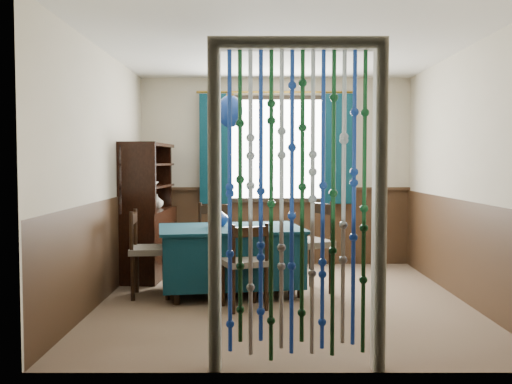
{
  "coord_description": "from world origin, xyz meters",
  "views": [
    {
      "loc": [
        -0.27,
        -5.66,
        1.38
      ],
      "look_at": [
        -0.27,
        0.27,
        1.07
      ],
      "focal_mm": 40.0,
      "sensor_mm": 36.0,
      "label": 1
    }
  ],
  "objects_px": {
    "sideboard": "(148,229)",
    "vase_table": "(219,217)",
    "dining_table": "(230,255)",
    "vase_sideboard": "(157,200)",
    "bowl_shelf": "(149,184)",
    "pendant_lamp": "(230,111)",
    "chair_near": "(245,263)",
    "chair_right": "(308,244)",
    "chair_far": "(220,240)",
    "chair_left": "(148,251)"
  },
  "relations": [
    {
      "from": "chair_right",
      "to": "sideboard",
      "type": "bearing_deg",
      "value": 39.78
    },
    {
      "from": "chair_left",
      "to": "chair_right",
      "type": "xyz_separation_m",
      "value": [
        1.66,
        0.21,
        0.04
      ]
    },
    {
      "from": "chair_left",
      "to": "pendant_lamp",
      "type": "xyz_separation_m",
      "value": [
        0.84,
        0.1,
        1.43
      ]
    },
    {
      "from": "chair_right",
      "to": "vase_sideboard",
      "type": "relative_size",
      "value": 5.03
    },
    {
      "from": "sideboard",
      "to": "bowl_shelf",
      "type": "xyz_separation_m",
      "value": [
        0.06,
        -0.26,
        0.56
      ]
    },
    {
      "from": "chair_near",
      "to": "chair_left",
      "type": "bearing_deg",
      "value": 131.61
    },
    {
      "from": "chair_far",
      "to": "chair_right",
      "type": "distance_m",
      "value": 1.09
    },
    {
      "from": "vase_table",
      "to": "chair_far",
      "type": "bearing_deg",
      "value": 92.45
    },
    {
      "from": "chair_right",
      "to": "vase_table",
      "type": "xyz_separation_m",
      "value": [
        -0.95,
        -0.03,
        0.28
      ]
    },
    {
      "from": "chair_far",
      "to": "vase_table",
      "type": "relative_size",
      "value": 4.81
    },
    {
      "from": "dining_table",
      "to": "bowl_shelf",
      "type": "bearing_deg",
      "value": 134.55
    },
    {
      "from": "chair_near",
      "to": "bowl_shelf",
      "type": "height_order",
      "value": "bowl_shelf"
    },
    {
      "from": "sideboard",
      "to": "chair_right",
      "type": "bearing_deg",
      "value": -21.12
    },
    {
      "from": "chair_right",
      "to": "pendant_lamp",
      "type": "relative_size",
      "value": 1.27
    },
    {
      "from": "bowl_shelf",
      "to": "chair_near",
      "type": "bearing_deg",
      "value": -49.12
    },
    {
      "from": "vase_table",
      "to": "bowl_shelf",
      "type": "height_order",
      "value": "bowl_shelf"
    },
    {
      "from": "pendant_lamp",
      "to": "bowl_shelf",
      "type": "height_order",
      "value": "pendant_lamp"
    },
    {
      "from": "pendant_lamp",
      "to": "chair_left",
      "type": "bearing_deg",
      "value": -173.27
    },
    {
      "from": "chair_near",
      "to": "vase_sideboard",
      "type": "bearing_deg",
      "value": 100.85
    },
    {
      "from": "dining_table",
      "to": "pendant_lamp",
      "type": "height_order",
      "value": "pendant_lamp"
    },
    {
      "from": "chair_left",
      "to": "bowl_shelf",
      "type": "xyz_separation_m",
      "value": [
        -0.14,
        0.8,
        0.65
      ]
    },
    {
      "from": "chair_left",
      "to": "sideboard",
      "type": "relative_size",
      "value": 0.55
    },
    {
      "from": "sideboard",
      "to": "vase_table",
      "type": "relative_size",
      "value": 8.49
    },
    {
      "from": "chair_near",
      "to": "pendant_lamp",
      "type": "xyz_separation_m",
      "value": [
        -0.16,
        0.61,
        1.47
      ]
    },
    {
      "from": "dining_table",
      "to": "vase_sideboard",
      "type": "xyz_separation_m",
      "value": [
        -0.98,
        1.21,
        0.49
      ]
    },
    {
      "from": "dining_table",
      "to": "chair_left",
      "type": "relative_size",
      "value": 1.82
    },
    {
      "from": "chair_near",
      "to": "chair_left",
      "type": "height_order",
      "value": "chair_left"
    },
    {
      "from": "chair_left",
      "to": "chair_right",
      "type": "bearing_deg",
      "value": 91.74
    },
    {
      "from": "dining_table",
      "to": "sideboard",
      "type": "relative_size",
      "value": 1.01
    },
    {
      "from": "chair_right",
      "to": "vase_sideboard",
      "type": "height_order",
      "value": "vase_sideboard"
    },
    {
      "from": "dining_table",
      "to": "chair_far",
      "type": "height_order",
      "value": "chair_far"
    },
    {
      "from": "dining_table",
      "to": "vase_sideboard",
      "type": "bearing_deg",
      "value": 119.2
    },
    {
      "from": "chair_near",
      "to": "pendant_lamp",
      "type": "height_order",
      "value": "pendant_lamp"
    },
    {
      "from": "chair_right",
      "to": "sideboard",
      "type": "distance_m",
      "value": 2.04
    },
    {
      "from": "chair_near",
      "to": "chair_far",
      "type": "height_order",
      "value": "chair_far"
    },
    {
      "from": "chair_left",
      "to": "bowl_shelf",
      "type": "distance_m",
      "value": 1.04
    },
    {
      "from": "dining_table",
      "to": "chair_near",
      "type": "xyz_separation_m",
      "value": [
        0.16,
        -0.61,
        0.02
      ]
    },
    {
      "from": "sideboard",
      "to": "pendant_lamp",
      "type": "bearing_deg",
      "value": -39.45
    },
    {
      "from": "bowl_shelf",
      "to": "pendant_lamp",
      "type": "bearing_deg",
      "value": -35.76
    },
    {
      "from": "pendant_lamp",
      "to": "bowl_shelf",
      "type": "bearing_deg",
      "value": 144.24
    },
    {
      "from": "chair_far",
      "to": "vase_table",
      "type": "height_order",
      "value": "chair_far"
    },
    {
      "from": "chair_near",
      "to": "chair_right",
      "type": "height_order",
      "value": "chair_right"
    },
    {
      "from": "dining_table",
      "to": "chair_right",
      "type": "bearing_deg",
      "value": -1.92
    },
    {
      "from": "chair_near",
      "to": "sideboard",
      "type": "xyz_separation_m",
      "value": [
        -1.2,
        1.58,
        0.13
      ]
    },
    {
      "from": "dining_table",
      "to": "chair_right",
      "type": "distance_m",
      "value": 0.84
    },
    {
      "from": "pendant_lamp",
      "to": "vase_table",
      "type": "distance_m",
      "value": 1.12
    },
    {
      "from": "vase_sideboard",
      "to": "dining_table",
      "type": "bearing_deg",
      "value": -51.11
    },
    {
      "from": "sideboard",
      "to": "bowl_shelf",
      "type": "height_order",
      "value": "sideboard"
    },
    {
      "from": "chair_far",
      "to": "bowl_shelf",
      "type": "height_order",
      "value": "bowl_shelf"
    },
    {
      "from": "dining_table",
      "to": "vase_table",
      "type": "bearing_deg",
      "value": 136.17
    }
  ]
}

